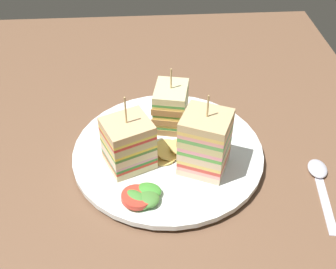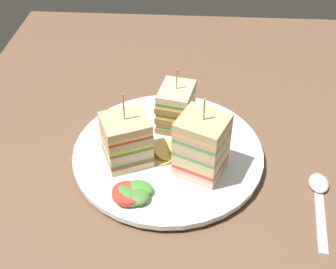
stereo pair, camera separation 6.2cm
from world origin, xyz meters
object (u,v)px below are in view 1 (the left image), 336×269
at_px(sandwich_wedge_2, 171,107).
at_px(spoon, 319,176).
at_px(sandwich_wedge_1, 205,143).
at_px(chip_pile, 170,151).
at_px(plate, 168,153).
at_px(sandwich_wedge_0, 129,143).

height_order(sandwich_wedge_2, spoon, sandwich_wedge_2).
relative_size(sandwich_wedge_1, chip_pile, 1.71).
relative_size(sandwich_wedge_1, sandwich_wedge_2, 1.21).
bearing_deg(sandwich_wedge_2, plate, 3.78).
height_order(sandwich_wedge_0, sandwich_wedge_1, sandwich_wedge_1).
bearing_deg(sandwich_wedge_0, spoon, -30.95).
relative_size(sandwich_wedge_0, sandwich_wedge_1, 0.93).
relative_size(sandwich_wedge_2, chip_pile, 1.41).
distance_m(sandwich_wedge_0, sandwich_wedge_1, 0.11).
bearing_deg(sandwich_wedge_1, sandwich_wedge_0, 15.65).
distance_m(sandwich_wedge_0, sandwich_wedge_2, 0.11).
bearing_deg(spoon, sandwich_wedge_2, 68.14).
bearing_deg(sandwich_wedge_2, sandwich_wedge_1, 33.17).
bearing_deg(chip_pile, plate, 10.65).
xyz_separation_m(chip_pile, spoon, (-0.05, -0.21, -0.02)).
relative_size(plate, spoon, 2.08).
xyz_separation_m(sandwich_wedge_1, sandwich_wedge_2, (0.10, 0.04, -0.01)).
relative_size(sandwich_wedge_1, spoon, 0.91).
bearing_deg(plate, sandwich_wedge_1, -129.25).
relative_size(plate, chip_pile, 3.92).
distance_m(plate, spoon, 0.22).
height_order(plate, sandwich_wedge_1, sandwich_wedge_1).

